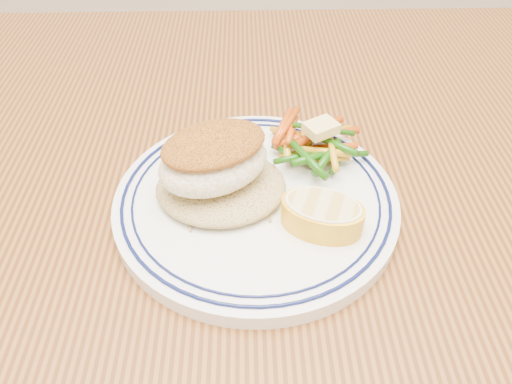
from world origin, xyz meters
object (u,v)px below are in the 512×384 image
object	(u,v)px
plate	(256,200)
rice_pilaf	(221,184)
fish_fillet	(214,158)
dining_table	(209,276)
lemon_wedge	(322,214)
vegetable_pile	(311,143)

from	to	relation	value
plate	rice_pilaf	distance (m)	0.04
fish_fillet	dining_table	bearing A→B (deg)	-151.57
plate	lemon_wedge	distance (m)	0.07
lemon_wedge	rice_pilaf	bearing A→B (deg)	152.85
lemon_wedge	dining_table	bearing A→B (deg)	160.75
dining_table	rice_pilaf	bearing A→B (deg)	22.81
plate	vegetable_pile	xyz separation A→B (m)	(0.06, 0.06, 0.02)
fish_fillet	vegetable_pile	xyz separation A→B (m)	(0.09, 0.05, -0.03)
rice_pilaf	lemon_wedge	xyz separation A→B (m)	(0.09, -0.04, 0.00)
rice_pilaf	fish_fillet	world-z (taller)	fish_fillet
vegetable_pile	lemon_wedge	world-z (taller)	vegetable_pile
dining_table	plate	size ratio (longest dim) A/B	5.84
vegetable_pile	lemon_wedge	xyz separation A→B (m)	(-0.00, -0.10, 0.00)
vegetable_pile	lemon_wedge	size ratio (longest dim) A/B	1.32
plate	rice_pilaf	world-z (taller)	rice_pilaf
dining_table	fish_fillet	bearing A→B (deg)	28.43
rice_pilaf	plate	bearing A→B (deg)	-8.87
dining_table	vegetable_pile	size ratio (longest dim) A/B	13.84
rice_pilaf	vegetable_pile	world-z (taller)	vegetable_pile
dining_table	plate	bearing A→B (deg)	3.15
plate	lemon_wedge	size ratio (longest dim) A/B	3.13
lemon_wedge	vegetable_pile	bearing A→B (deg)	89.04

